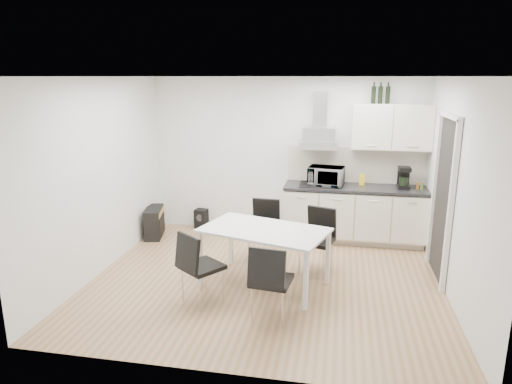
% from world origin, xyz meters
% --- Properties ---
extents(ground, '(4.50, 4.50, 0.00)m').
position_xyz_m(ground, '(0.00, 0.00, 0.00)').
color(ground, '#A3815C').
rests_on(ground, ground).
extents(wall_back, '(4.50, 0.10, 2.60)m').
position_xyz_m(wall_back, '(0.00, 2.00, 1.30)').
color(wall_back, white).
rests_on(wall_back, ground).
extents(wall_front, '(4.50, 0.10, 2.60)m').
position_xyz_m(wall_front, '(0.00, -2.00, 1.30)').
color(wall_front, white).
rests_on(wall_front, ground).
extents(wall_left, '(0.10, 4.00, 2.60)m').
position_xyz_m(wall_left, '(-2.25, 0.00, 1.30)').
color(wall_left, white).
rests_on(wall_left, ground).
extents(wall_right, '(0.10, 4.00, 2.60)m').
position_xyz_m(wall_right, '(2.25, 0.00, 1.30)').
color(wall_right, white).
rests_on(wall_right, ground).
extents(ceiling, '(4.50, 4.50, 0.00)m').
position_xyz_m(ceiling, '(0.00, 0.00, 2.60)').
color(ceiling, white).
rests_on(ceiling, wall_back).
extents(doorway, '(0.08, 1.04, 2.10)m').
position_xyz_m(doorway, '(2.21, 0.55, 1.05)').
color(doorway, white).
rests_on(doorway, ground).
extents(kitchenette, '(2.22, 0.64, 2.52)m').
position_xyz_m(kitchenette, '(1.19, 1.73, 0.83)').
color(kitchenette, beige).
rests_on(kitchenette, ground).
extents(dining_table, '(1.72, 1.28, 0.75)m').
position_xyz_m(dining_table, '(0.00, -0.13, 0.68)').
color(dining_table, white).
rests_on(dining_table, ground).
extents(chair_far_left, '(0.46, 0.52, 0.88)m').
position_xyz_m(chair_far_left, '(-0.14, 0.66, 0.44)').
color(chair_far_left, black).
rests_on(chair_far_left, ground).
extents(chair_far_right, '(0.57, 0.61, 0.88)m').
position_xyz_m(chair_far_right, '(0.63, 0.38, 0.44)').
color(chair_far_right, black).
rests_on(chair_far_right, ground).
extents(chair_near_left, '(0.65, 0.66, 0.88)m').
position_xyz_m(chair_near_left, '(-0.63, -0.74, 0.44)').
color(chair_near_left, black).
rests_on(chair_near_left, ground).
extents(chair_near_right, '(0.49, 0.55, 0.88)m').
position_xyz_m(chair_near_right, '(0.22, -0.95, 0.44)').
color(chair_near_right, black).
rests_on(chair_near_right, ground).
extents(guitar_amp, '(0.38, 0.63, 0.49)m').
position_xyz_m(guitar_amp, '(-2.11, 1.33, 0.25)').
color(guitar_amp, black).
rests_on(guitar_amp, ground).
extents(floor_speaker, '(0.23, 0.21, 0.34)m').
position_xyz_m(floor_speaker, '(-1.47, 1.90, 0.17)').
color(floor_speaker, black).
rests_on(floor_speaker, ground).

